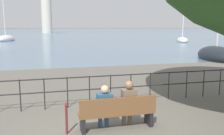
# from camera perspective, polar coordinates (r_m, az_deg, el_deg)

# --- Properties ---
(ground_plane) EXTENTS (1000.00, 1000.00, 0.00)m
(ground_plane) POSITION_cam_1_polar(r_m,az_deg,el_deg) (6.91, 1.10, -13.65)
(ground_plane) COLOR #605B51
(harbor_water) EXTENTS (600.00, 300.00, 0.01)m
(harbor_water) POSITION_cam_1_polar(r_m,az_deg,el_deg) (166.43, -14.51, 8.11)
(harbor_water) COLOR slate
(harbor_water) RESTS_ON ground_plane
(park_bench) EXTENTS (2.05, 0.45, 0.90)m
(park_bench) POSITION_cam_1_polar(r_m,az_deg,el_deg) (6.69, 1.27, -10.38)
(park_bench) COLOR brown
(park_bench) RESTS_ON ground_plane
(seated_person_left) EXTENTS (0.40, 0.35, 1.20)m
(seated_person_left) POSITION_cam_1_polar(r_m,az_deg,el_deg) (6.62, -1.71, -8.59)
(seated_person_left) COLOR navy
(seated_person_left) RESTS_ON ground_plane
(seated_person_right) EXTENTS (0.39, 0.35, 1.28)m
(seated_person_right) POSITION_cam_1_polar(r_m,az_deg,el_deg) (6.78, 3.81, -7.81)
(seated_person_right) COLOR brown
(seated_person_right) RESTS_ON ground_plane
(promenade_railing) EXTENTS (11.23, 0.04, 1.05)m
(promenade_railing) POSITION_cam_1_polar(r_m,az_deg,el_deg) (8.62, -2.73, -4.12)
(promenade_railing) COLOR black
(promenade_railing) RESTS_ON ground_plane
(closed_umbrella) EXTENTS (0.09, 0.09, 0.85)m
(closed_umbrella) POSITION_cam_1_polar(r_m,az_deg,el_deg) (6.49, -10.38, -10.87)
(closed_umbrella) COLOR maroon
(closed_umbrella) RESTS_ON ground_plane
(sailboat_2) EXTENTS (4.00, 6.91, 10.03)m
(sailboat_2) POSITION_cam_1_polar(r_m,az_deg,el_deg) (51.77, -23.14, 5.99)
(sailboat_2) COLOR silver
(sailboat_2) RESTS_ON ground_plane
(sailboat_3) EXTENTS (3.55, 5.47, 8.94)m
(sailboat_3) POSITION_cam_1_polar(r_m,az_deg,el_deg) (22.42, 22.72, 2.59)
(sailboat_3) COLOR black
(sailboat_3) RESTS_ON ground_plane
(sailboat_4) EXTENTS (3.87, 5.52, 9.25)m
(sailboat_4) POSITION_cam_1_polar(r_m,az_deg,el_deg) (46.10, 15.78, 6.02)
(sailboat_4) COLOR silver
(sailboat_4) RESTS_ON ground_plane
(harbor_lighthouse) EXTENTS (4.19, 4.19, 20.83)m
(harbor_lighthouse) POSITION_cam_1_polar(r_m,az_deg,el_deg) (108.62, -14.79, 12.72)
(harbor_lighthouse) COLOR beige
(harbor_lighthouse) RESTS_ON ground_plane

